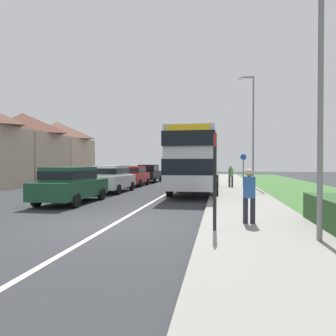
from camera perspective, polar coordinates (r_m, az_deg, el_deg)
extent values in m
plane|color=#2D3033|center=(9.07, -10.73, -10.72)|extent=(120.00, 120.00, 0.00)
cube|color=silver|center=(16.72, -1.07, -5.36)|extent=(0.14, 60.00, 0.01)
cube|color=gray|center=(14.47, 14.04, -6.14)|extent=(3.20, 68.00, 0.12)
cube|color=#BCBCC1|center=(19.17, 5.41, -0.61)|extent=(2.50, 10.46, 1.65)
cube|color=#BCBCC1|center=(19.19, 5.42, 4.17)|extent=(2.45, 10.25, 1.55)
cube|color=black|center=(19.16, 5.41, 0.38)|extent=(2.52, 10.51, 0.76)
cube|color=black|center=(19.19, 5.42, 4.40)|extent=(2.52, 10.51, 0.72)
cube|color=gold|center=(14.09, 3.83, 7.39)|extent=(2.00, 0.08, 0.44)
cylinder|color=black|center=(22.55, 2.85, -2.48)|extent=(0.30, 1.00, 1.00)
cylinder|color=black|center=(22.39, 9.22, -2.52)|extent=(0.30, 1.00, 1.00)
cylinder|color=black|center=(16.50, 0.31, -3.72)|extent=(0.30, 1.00, 1.00)
cylinder|color=black|center=(16.28, 9.04, -3.79)|extent=(0.30, 1.00, 1.00)
cube|color=#19472D|center=(14.41, -17.85, -3.73)|extent=(1.80, 4.40, 0.75)
cube|color=#19472D|center=(14.18, -18.28, -1.06)|extent=(1.58, 2.42, 0.61)
cube|color=black|center=(14.18, -18.28, -1.19)|extent=(1.62, 2.44, 0.34)
cylinder|color=black|center=(16.05, -18.39, -4.61)|extent=(0.20, 0.60, 0.60)
cylinder|color=black|center=(15.31, -12.53, -4.85)|extent=(0.20, 0.60, 0.60)
cylinder|color=black|center=(13.72, -23.78, -5.56)|extent=(0.20, 0.60, 0.60)
cylinder|color=black|center=(12.84, -17.17, -5.97)|extent=(0.20, 0.60, 0.60)
cube|color=silver|center=(19.26, -10.53, -2.52)|extent=(1.75, 4.46, 0.77)
cube|color=silver|center=(19.02, -10.76, -0.46)|extent=(1.54, 2.45, 0.63)
cube|color=black|center=(19.02, -10.76, -0.55)|extent=(1.57, 2.48, 0.35)
cylinder|color=black|center=(20.88, -11.42, -3.32)|extent=(0.20, 0.60, 0.60)
cylinder|color=black|center=(20.32, -6.90, -3.42)|extent=(0.20, 0.60, 0.60)
cylinder|color=black|center=(18.33, -14.54, -3.91)|extent=(0.20, 0.60, 0.60)
cylinder|color=black|center=(17.70, -9.46, -4.07)|extent=(0.20, 0.60, 0.60)
cube|color=#B21E1E|center=(24.33, -6.56, -1.87)|extent=(1.74, 4.04, 0.72)
cube|color=#B21E1E|center=(24.12, -6.70, -0.34)|extent=(1.53, 2.22, 0.59)
cube|color=black|center=(24.12, -6.70, -0.41)|extent=(1.57, 2.25, 0.33)
cylinder|color=black|center=(25.80, -7.60, -2.51)|extent=(0.20, 0.60, 0.60)
cylinder|color=black|center=(25.34, -3.91, -2.57)|extent=(0.20, 0.60, 0.60)
cylinder|color=black|center=(23.42, -9.43, -2.86)|extent=(0.20, 0.60, 0.60)
cylinder|color=black|center=(22.92, -5.39, -2.93)|extent=(0.20, 0.60, 0.60)
cube|color=black|center=(29.00, -3.61, -1.37)|extent=(1.72, 4.29, 0.77)
cube|color=black|center=(28.77, -3.71, 0.00)|extent=(1.51, 2.36, 0.63)
cube|color=black|center=(28.77, -3.71, -0.06)|extent=(1.55, 2.39, 0.35)
cylinder|color=black|center=(30.51, -4.57, -1.98)|extent=(0.20, 0.60, 0.60)
cylinder|color=black|center=(30.14, -1.47, -2.02)|extent=(0.20, 0.60, 0.60)
cylinder|color=black|center=(27.94, -5.92, -2.25)|extent=(0.20, 0.60, 0.60)
cylinder|color=black|center=(27.54, -2.54, -2.29)|extent=(0.20, 0.60, 0.60)
cylinder|color=#23232D|center=(8.85, 14.54, -8.23)|extent=(0.14, 0.14, 0.85)
cylinder|color=#23232D|center=(8.87, 15.84, -8.22)|extent=(0.14, 0.14, 0.85)
cylinder|color=#2D599E|center=(8.77, 15.21, -3.54)|extent=(0.34, 0.34, 0.60)
sphere|color=tan|center=(8.75, 15.23, -0.87)|extent=(0.22, 0.22, 0.22)
cylinder|color=#23232D|center=(22.46, 11.63, -2.71)|extent=(0.14, 0.14, 0.85)
cylinder|color=#23232D|center=(22.46, 12.14, -2.71)|extent=(0.14, 0.14, 0.85)
cylinder|color=#518C56|center=(22.43, 11.89, -0.86)|extent=(0.34, 0.34, 0.60)
sphere|color=tan|center=(22.42, 11.89, 0.19)|extent=(0.22, 0.22, 0.22)
cylinder|color=black|center=(7.70, 8.90, -3.02)|extent=(0.09, 0.09, 2.60)
cube|color=red|center=(7.71, 8.92, 5.17)|extent=(0.04, 0.44, 0.32)
cube|color=black|center=(7.71, 8.91, -1.15)|extent=(0.06, 0.52, 0.68)
cylinder|color=slate|center=(22.90, 14.16, -1.08)|extent=(0.08, 0.08, 2.10)
cylinder|color=blue|center=(22.89, 14.17, 2.05)|extent=(0.44, 0.03, 0.44)
cylinder|color=slate|center=(7.56, 27.07, 12.64)|extent=(0.12, 0.12, 6.75)
cylinder|color=slate|center=(22.43, 15.93, 6.49)|extent=(0.12, 0.12, 8.06)
cube|color=slate|center=(23.12, 14.82, 16.37)|extent=(0.90, 0.10, 0.10)
cube|color=silver|center=(23.07, 13.66, 16.23)|extent=(0.36, 0.20, 0.14)
cube|color=tan|center=(30.49, -25.93, 1.61)|extent=(6.40, 5.80, 4.52)
pyramid|color=brown|center=(30.71, -25.97, 7.63)|extent=(6.40, 5.80, 1.93)
cube|color=#C1A88E|center=(35.47, -20.35, 1.53)|extent=(6.40, 5.80, 4.52)
pyramid|color=brown|center=(35.65, -20.38, 6.71)|extent=(6.40, 5.80, 1.93)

